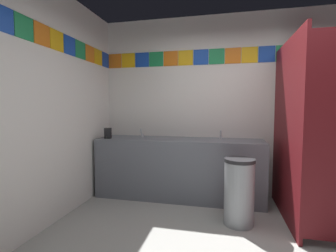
# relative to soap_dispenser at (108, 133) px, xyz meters

# --- Properties ---
(wall_back) EXTENTS (4.27, 0.09, 2.74)m
(wall_back) POSITION_rel_soap_dispenser_xyz_m (1.92, 0.53, 0.42)
(wall_back) COLOR white
(wall_back) RESTS_ON ground_plane
(wall_side) EXTENTS (0.09, 3.58, 2.74)m
(wall_side) POSITION_rel_soap_dispenser_xyz_m (-0.25, -1.30, 0.42)
(wall_side) COLOR white
(wall_side) RESTS_ON ground_plane
(vanity_counter) EXTENTS (2.42, 0.61, 0.88)m
(vanity_counter) POSITION_rel_soap_dispenser_xyz_m (1.05, 0.19, -0.51)
(vanity_counter) COLOR slate
(vanity_counter) RESTS_ON ground_plane
(faucet_left) EXTENTS (0.04, 0.10, 0.14)m
(faucet_left) POSITION_rel_soap_dispenser_xyz_m (0.44, 0.28, -0.03)
(faucet_left) COLOR silver
(faucet_left) RESTS_ON vanity_counter
(faucet_right) EXTENTS (0.04, 0.10, 0.14)m
(faucet_right) POSITION_rel_soap_dispenser_xyz_m (1.65, 0.28, -0.03)
(faucet_right) COLOR silver
(faucet_right) RESTS_ON vanity_counter
(soap_dispenser) EXTENTS (0.09, 0.09, 0.16)m
(soap_dispenser) POSITION_rel_soap_dispenser_xyz_m (0.00, 0.00, 0.00)
(soap_dispenser) COLOR black
(soap_dispenser) RESTS_ON vanity_counter
(stall_divider) EXTENTS (0.92, 1.36, 2.13)m
(stall_divider) POSITION_rel_soap_dispenser_xyz_m (2.60, -0.44, 0.11)
(stall_divider) COLOR maroon
(stall_divider) RESTS_ON ground_plane
(toilet) EXTENTS (0.39, 0.49, 0.74)m
(toilet) POSITION_rel_soap_dispenser_xyz_m (2.95, 0.06, -0.65)
(toilet) COLOR white
(toilet) RESTS_ON ground_plane
(trash_bin) EXTENTS (0.34, 0.34, 0.76)m
(trash_bin) POSITION_rel_soap_dispenser_xyz_m (1.87, -0.51, -0.57)
(trash_bin) COLOR #999EA3
(trash_bin) RESTS_ON ground_plane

